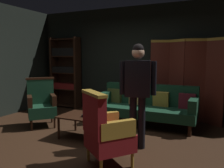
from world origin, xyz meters
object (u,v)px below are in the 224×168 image
(velvet_couch, at_px, (147,104))
(coffee_table, at_px, (88,118))
(armchair_wing_left, at_px, (41,103))
(standing_figure, at_px, (138,86))
(bookshelf, at_px, (66,71))
(armchair_gilt_accent, at_px, (105,131))
(book_black_cloth, at_px, (88,115))
(folding_screen, at_px, (185,79))

(velvet_couch, xyz_separation_m, coffee_table, (-0.75, -1.29, -0.08))
(velvet_couch, relative_size, armchair_wing_left, 2.04)
(velvet_couch, relative_size, standing_figure, 1.25)
(bookshelf, relative_size, standing_figure, 1.20)
(velvet_couch, bearing_deg, bookshelf, 164.69)
(bookshelf, distance_m, armchair_wing_left, 1.97)
(velvet_couch, height_order, armchair_gilt_accent, armchair_gilt_accent)
(armchair_wing_left, height_order, book_black_cloth, armchair_wing_left)
(folding_screen, xyz_separation_m, coffee_table, (-1.45, -1.96, -0.61))
(armchair_gilt_accent, xyz_separation_m, standing_figure, (0.20, 0.77, 0.54))
(bookshelf, xyz_separation_m, standing_figure, (2.93, -2.09, -0.06))
(coffee_table, distance_m, standing_figure, 1.18)
(velvet_couch, distance_m, standing_figure, 1.48)
(folding_screen, height_order, bookshelf, bookshelf)
(armchair_wing_left, bearing_deg, bookshelf, 109.72)
(armchair_gilt_accent, xyz_separation_m, book_black_cloth, (-0.75, 0.81, -0.05))
(book_black_cloth, bearing_deg, folding_screen, 54.53)
(folding_screen, relative_size, armchair_gilt_accent, 1.83)
(coffee_table, height_order, armchair_gilt_accent, armchair_gilt_accent)
(velvet_couch, distance_m, armchair_wing_left, 2.31)
(armchair_gilt_accent, relative_size, book_black_cloth, 5.13)
(folding_screen, bearing_deg, armchair_wing_left, -148.27)
(armchair_gilt_accent, bearing_deg, velvet_couch, 90.78)
(bookshelf, distance_m, standing_figure, 3.59)
(folding_screen, height_order, coffee_table, folding_screen)
(coffee_table, height_order, armchair_wing_left, armchair_wing_left)
(folding_screen, distance_m, coffee_table, 2.52)
(armchair_gilt_accent, height_order, standing_figure, standing_figure)
(coffee_table, bearing_deg, bookshelf, 133.85)
(folding_screen, relative_size, coffee_table, 1.90)
(folding_screen, distance_m, book_black_cloth, 2.50)
(folding_screen, xyz_separation_m, armchair_gilt_accent, (-0.67, -2.80, -0.50))
(armchair_wing_left, bearing_deg, velvet_couch, 26.55)
(folding_screen, xyz_separation_m, bookshelf, (-3.40, 0.06, 0.10))
(bookshelf, height_order, coffee_table, bookshelf)
(coffee_table, xyz_separation_m, armchair_wing_left, (-1.31, 0.26, 0.12))
(armchair_gilt_accent, height_order, book_black_cloth, armchair_gilt_accent)
(standing_figure, bearing_deg, coffee_table, 176.57)
(coffee_table, relative_size, book_black_cloth, 4.93)
(folding_screen, relative_size, standing_figure, 1.12)
(folding_screen, bearing_deg, coffee_table, -126.45)
(folding_screen, bearing_deg, book_black_cloth, -125.47)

